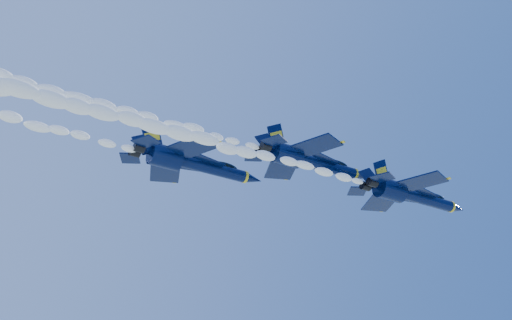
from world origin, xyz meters
TOP-DOWN VIEW (x-y plane):
  - jet_lead at (21.98, -9.58)m, footprint 18.30×15.01m
  - smoke_trail_jet_lead at (-17.52, -9.58)m, footprint 63.35×2.48m
  - jet_second at (8.68, -4.73)m, footprint 18.46×15.14m
  - smoke_trail_jet_second at (-30.89, -4.73)m, footprint 63.35×2.50m
  - jet_third at (-5.18, 2.98)m, footprint 19.50×15.99m

SIDE VIEW (x-z plane):
  - smoke_trail_jet_lead at x=-17.52m, z-range 148.07..150.30m
  - jet_lead at x=21.98m, z-range 146.29..153.09m
  - jet_third at x=-5.18m, z-range 149.24..156.49m
  - smoke_trail_jet_second at x=-30.89m, z-range 151.88..154.13m
  - jet_second at x=8.68m, z-range 150.08..156.94m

